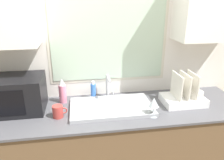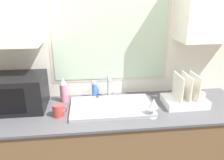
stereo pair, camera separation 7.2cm
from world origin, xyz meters
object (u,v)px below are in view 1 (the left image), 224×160
microwave (13,94)px  faucet (108,85)px  wine_glass (154,103)px  soap_bottle (93,91)px  mug_near_sink (58,111)px  dish_rack (184,97)px  spray_bottle (62,91)px

microwave → faucet: bearing=8.1°
faucet → wine_glass: size_ratio=1.39×
soap_bottle → mug_near_sink: size_ratio=1.48×
dish_rack → faucet: bearing=161.3°
mug_near_sink → wine_glass: size_ratio=0.72×
microwave → soap_bottle: microwave is taller
faucet → spray_bottle: size_ratio=1.00×
faucet → mug_near_sink: 0.55m
dish_rack → soap_bottle: bearing=163.7°
soap_bottle → mug_near_sink: bearing=-135.1°
spray_bottle → soap_bottle: (0.29, 0.04, -0.03)m
dish_rack → soap_bottle: (-0.81, 0.24, 0.01)m
dish_rack → spray_bottle: bearing=169.5°
dish_rack → wine_glass: 0.40m
microwave → spray_bottle: bearing=13.3°
faucet → dish_rack: 0.71m
spray_bottle → wine_glass: (0.74, -0.38, 0.01)m
faucet → soap_bottle: bearing=175.3°
faucet → wine_glass: (0.31, -0.40, -0.02)m
microwave → mug_near_sink: microwave is taller
microwave → dish_rack: microwave is taller
dish_rack → wine_glass: dish_rack is taller
mug_near_sink → wine_glass: 0.78m
mug_near_sink → soap_bottle: bearing=44.9°
microwave → mug_near_sink: bearing=-25.4°
microwave → spray_bottle: microwave is taller
spray_bottle → faucet: bearing=3.1°
faucet → dish_rack: size_ratio=0.62×
microwave → wine_glass: microwave is taller
soap_bottle → faucet: bearing=-4.7°
wine_glass → dish_rack: bearing=26.6°
wine_glass → mug_near_sink: bearing=172.0°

